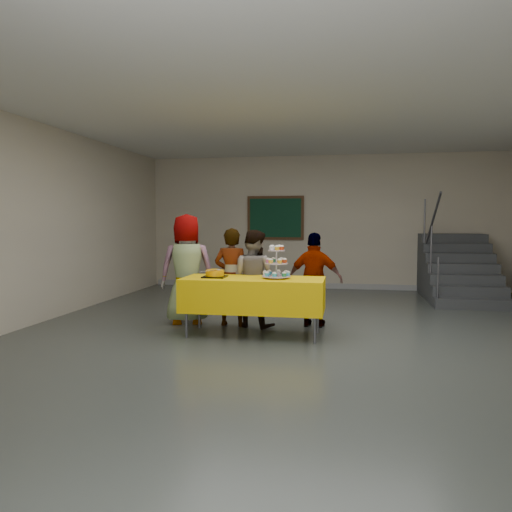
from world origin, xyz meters
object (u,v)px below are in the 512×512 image
Objects in this scene: schoolchild_a at (187,269)px; schoolchild_b at (232,277)px; schoolchild_c at (253,278)px; cupcake_stand at (276,265)px; staircase at (457,273)px; bear_cake at (215,273)px; bake_table at (253,294)px; noticeboard at (275,218)px; schoolchild_d at (315,280)px.

schoolchild_a is 1.14× the size of schoolchild_b.
schoolchild_c is (0.32, -0.01, -0.01)m from schoolchild_b.
staircase is (3.08, 4.00, -0.46)m from cupcake_stand.
schoolchild_b is at bearing 79.86° from bear_cake.
staircase is (3.39, 4.01, -0.07)m from bake_table.
staircase is at bearing -12.44° from noticeboard.
schoolchild_c is (-0.41, 0.54, -0.25)m from cupcake_stand.
noticeboard is at bearing 167.56° from staircase.
bear_cake is 0.15× the size of staircase.
schoolchild_d is (0.46, 0.69, -0.27)m from cupcake_stand.
noticeboard reaches higher than cupcake_stand.
schoolchild_b is 0.32m from schoolchild_c.
cupcake_stand is at bearing 142.67° from schoolchild_a.
cupcake_stand is 0.87m from schoolchild_d.
schoolchild_a is 1.17× the size of schoolchild_c.
schoolchild_c is 0.58× the size of staircase.
schoolchild_a is (-1.43, 0.58, -0.13)m from cupcake_stand.
schoolchild_c is at bearing -86.02° from noticeboard.
schoolchild_a reaches higher than schoolchild_b.
staircase reaches higher than bear_cake.
cupcake_stand is (0.31, 0.00, 0.39)m from bake_table.
schoolchild_b is 1.10× the size of noticeboard.
schoolchild_a reaches higher than schoolchild_c.
bear_cake is at bearing -178.87° from cupcake_stand.
noticeboard is at bearing 88.56° from bear_cake.
schoolchild_a is 0.68× the size of staircase.
schoolchild_a is (-0.59, 0.60, -0.01)m from bear_cake.
noticeboard is (0.02, 4.29, 0.89)m from schoolchild_b.
schoolchild_c is (0.42, 0.55, -0.13)m from bear_cake.
bake_table is 1.04m from schoolchild_d.
staircase reaches higher than schoolchild_c.
schoolchild_d is (1.20, 0.14, -0.03)m from schoolchild_b.
noticeboard is at bearing -66.76° from schoolchild_c.
schoolchild_d is (0.88, 0.15, -0.02)m from schoolchild_c.
bake_table is at bearing 48.18° from schoolchild_d.
schoolchild_b is (0.10, 0.57, -0.11)m from bear_cake.
noticeboard is (-3.79, 0.84, 1.11)m from staircase.
schoolchild_a is at bearing 152.24° from bake_table.
schoolchild_a is at bearing 9.51° from schoolchild_d.
staircase reaches higher than bake_table.
schoolchild_c is at bearing -179.92° from schoolchild_b.
cupcake_stand is 0.27× the size of schoolchild_a.
cupcake_stand is 1.55m from schoolchild_a.
noticeboard reaches higher than schoolchild_c.
schoolchild_a reaches higher than cupcake_stand.
cupcake_stand is 0.31× the size of schoolchild_b.
bake_table is 0.71m from schoolchild_b.
cupcake_stand is 0.32× the size of schoolchild_c.
schoolchild_a is 1.20× the size of schoolchild_d.
staircase is (3.81, 3.45, -0.23)m from schoolchild_b.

